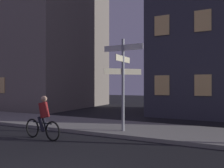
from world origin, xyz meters
name	(u,v)px	position (x,y,z in m)	size (l,w,h in m)	color
sidewalk_kerb	(145,130)	(0.00, 6.96, 0.07)	(40.00, 3.27, 0.14)	gray
signpost	(123,75)	(-0.62, 6.06, 2.42)	(1.71, 1.38, 3.74)	gray
cyclist	(43,119)	(-2.89, 3.91, 0.75)	(1.82, 0.37, 1.61)	black
building_left_block	(45,27)	(-12.40, 14.22, 7.61)	(9.03, 9.57, 15.22)	slate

